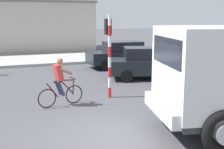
% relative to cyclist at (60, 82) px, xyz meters
% --- Properties ---
extents(ground_plane, '(120.00, 120.00, 0.00)m').
position_rel_cyclist_xyz_m(ground_plane, '(0.78, -3.47, -0.86)').
color(ground_plane, '#4C4C51').
extents(sidewalk_far, '(80.00, 5.00, 0.16)m').
position_rel_cyclist_xyz_m(sidewalk_far, '(0.78, 11.58, -0.78)').
color(sidewalk_far, '#ADADA8').
rests_on(sidewalk_far, ground).
extents(cyclist, '(1.69, 0.59, 1.72)m').
position_rel_cyclist_xyz_m(cyclist, '(0.00, 0.00, 0.00)').
color(cyclist, black).
rests_on(cyclist, ground).
extents(traffic_light_pole, '(0.24, 0.43, 3.20)m').
position_rel_cyclist_xyz_m(traffic_light_pole, '(2.03, 0.54, 1.20)').
color(traffic_light_pole, red).
rests_on(traffic_light_pole, ground).
extents(car_white_mid, '(4.01, 1.89, 1.60)m').
position_rel_cyclist_xyz_m(car_white_mid, '(5.13, 6.93, -0.05)').
color(car_white_mid, '#1E2328').
rests_on(car_white_mid, ground).
extents(car_far_side, '(4.32, 2.79, 1.60)m').
position_rel_cyclist_xyz_m(car_far_side, '(5.10, 3.21, -0.05)').
color(car_far_side, '#1E2328').
rests_on(car_far_side, ground).
extents(building_mid_block, '(11.63, 6.79, 4.34)m').
position_rel_cyclist_xyz_m(building_mid_block, '(0.33, 18.16, 1.31)').
color(building_mid_block, '#B2AD9E').
rests_on(building_mid_block, ground).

